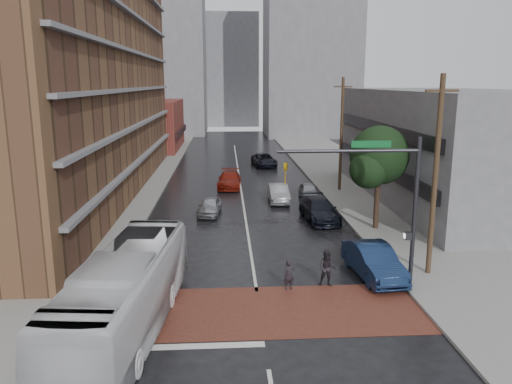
{
  "coord_description": "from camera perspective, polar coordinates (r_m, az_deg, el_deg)",
  "views": [
    {
      "loc": [
        -1.37,
        -19.22,
        9.6
      ],
      "look_at": [
        0.33,
        8.31,
        3.5
      ],
      "focal_mm": 35.0,
      "sensor_mm": 36.0,
      "label": 1
    }
  ],
  "objects": [
    {
      "name": "ground",
      "position": [
        21.53,
        0.51,
        -14.01
      ],
      "size": [
        160.0,
        160.0,
        0.0
      ],
      "primitive_type": "plane",
      "color": "black",
      "rests_on": "ground"
    },
    {
      "name": "crosswalk",
      "position": [
        21.98,
        0.42,
        -13.41
      ],
      "size": [
        14.0,
        5.0,
        0.02
      ],
      "primitive_type": "cube",
      "color": "brown",
      "rests_on": "ground"
    },
    {
      "name": "sidewalk_west",
      "position": [
        46.36,
        -16.07,
        0.12
      ],
      "size": [
        9.0,
        90.0,
        0.15
      ],
      "primitive_type": "cube",
      "color": "gray",
      "rests_on": "ground"
    },
    {
      "name": "sidewalk_east",
      "position": [
        47.03,
        12.43,
        0.49
      ],
      "size": [
        9.0,
        90.0,
        0.15
      ],
      "primitive_type": "cube",
      "color": "gray",
      "rests_on": "ground"
    },
    {
      "name": "apartment_block",
      "position": [
        45.24,
        -20.69,
        17.29
      ],
      "size": [
        10.0,
        44.0,
        28.0
      ],
      "primitive_type": "cube",
      "color": "brown",
      "rests_on": "ground"
    },
    {
      "name": "storefront_west",
      "position": [
        74.24,
        -11.85,
        7.5
      ],
      "size": [
        8.0,
        16.0,
        7.0
      ],
      "primitive_type": "cube",
      "color": "brown",
      "rests_on": "ground"
    },
    {
      "name": "building_east",
      "position": [
        43.4,
        20.9,
        4.91
      ],
      "size": [
        11.0,
        26.0,
        9.0
      ],
      "primitive_type": "cube",
      "color": "gray",
      "rests_on": "ground"
    },
    {
      "name": "distant_tower_west",
      "position": [
        98.25,
        -11.35,
        15.98
      ],
      "size": [
        18.0,
        16.0,
        32.0
      ],
      "primitive_type": "cube",
      "color": "gray",
      "rests_on": "ground"
    },
    {
      "name": "distant_tower_east",
      "position": [
        92.89,
        6.31,
        17.59
      ],
      "size": [
        16.0,
        14.0,
        36.0
      ],
      "primitive_type": "cube",
      "color": "gray",
      "rests_on": "ground"
    },
    {
      "name": "distant_tower_center",
      "position": [
        114.26,
        -2.92,
        13.66
      ],
      "size": [
        12.0,
        10.0,
        24.0
      ],
      "primitive_type": "cube",
      "color": "gray",
      "rests_on": "ground"
    },
    {
      "name": "street_tree",
      "position": [
        33.15,
        13.9,
        3.66
      ],
      "size": [
        4.2,
        4.1,
        6.9
      ],
      "color": "#332319",
      "rests_on": "ground"
    },
    {
      "name": "signal_mast",
      "position": [
        23.41,
        14.53,
        0.06
      ],
      "size": [
        6.5,
        0.3,
        7.2
      ],
      "color": "#2D2D33",
      "rests_on": "ground"
    },
    {
      "name": "utility_pole_near",
      "position": [
        25.74,
        19.82,
        1.75
      ],
      "size": [
        1.6,
        0.26,
        10.0
      ],
      "color": "#473321",
      "rests_on": "ground"
    },
    {
      "name": "utility_pole_far",
      "position": [
        44.63,
        9.73,
        6.56
      ],
      "size": [
        1.6,
        0.26,
        10.0
      ],
      "color": "#473321",
      "rests_on": "ground"
    },
    {
      "name": "transit_bus",
      "position": [
        20.28,
        -14.69,
        -11.14
      ],
      "size": [
        3.91,
        11.83,
        3.23
      ],
      "primitive_type": "imported",
      "rotation": [
        0.0,
        0.0,
        -0.1
      ],
      "color": "silver",
      "rests_on": "ground"
    },
    {
      "name": "pedestrian_a",
      "position": [
        23.8,
        3.8,
        -9.45
      ],
      "size": [
        0.6,
        0.48,
        1.45
      ],
      "primitive_type": "imported",
      "rotation": [
        0.0,
        0.0,
        0.27
      ],
      "color": "black",
      "rests_on": "ground"
    },
    {
      "name": "pedestrian_b",
      "position": [
        24.32,
        8.16,
        -8.65
      ],
      "size": [
        1.0,
        0.86,
        1.78
      ],
      "primitive_type": "imported",
      "rotation": [
        0.0,
        0.0,
        -0.24
      ],
      "color": "black",
      "rests_on": "ground"
    },
    {
      "name": "car_travel_a",
      "position": [
        36.91,
        -5.32,
        -1.62
      ],
      "size": [
        1.92,
        3.93,
        1.29
      ],
      "primitive_type": "imported",
      "rotation": [
        0.0,
        0.0,
        -0.11
      ],
      "color": "#A8AAAF",
      "rests_on": "ground"
    },
    {
      "name": "car_travel_b",
      "position": [
        40.67,
        2.59,
        -0.14
      ],
      "size": [
        1.55,
        4.4,
        1.45
      ],
      "primitive_type": "imported",
      "rotation": [
        0.0,
        0.0,
        -0.0
      ],
      "color": "#AFB0B7",
      "rests_on": "ground"
    },
    {
      "name": "car_travel_c",
      "position": [
        46.27,
        -3.06,
        1.42
      ],
      "size": [
        2.37,
        5.2,
        1.48
      ],
      "primitive_type": "imported",
      "rotation": [
        0.0,
        0.0,
        -0.06
      ],
      "color": "maroon",
      "rests_on": "ground"
    },
    {
      "name": "suv_travel",
      "position": [
        57.99,
        0.93,
        3.67
      ],
      "size": [
        2.98,
        5.48,
        1.46
      ],
      "primitive_type": "imported",
      "rotation": [
        0.0,
        0.0,
        0.11
      ],
      "color": "black",
      "rests_on": "ground"
    },
    {
      "name": "car_parked_near",
      "position": [
        25.89,
        13.28,
        -7.69
      ],
      "size": [
        2.26,
        5.17,
        1.65
      ],
      "primitive_type": "imported",
      "rotation": [
        0.0,
        0.0,
        0.1
      ],
      "color": "#15264A",
      "rests_on": "ground"
    },
    {
      "name": "car_parked_mid",
      "position": [
        35.51,
        7.26,
        -2.05
      ],
      "size": [
        2.53,
        5.38,
        1.52
      ],
      "primitive_type": "imported",
      "rotation": [
        0.0,
        0.0,
        0.08
      ],
      "color": "black",
      "rests_on": "ground"
    },
    {
      "name": "car_parked_far",
      "position": [
        42.27,
        6.04,
        0.15
      ],
      "size": [
        1.6,
        3.73,
        1.26
      ],
      "primitive_type": "imported",
      "rotation": [
        0.0,
        0.0,
        -0.03
      ],
      "color": "#A3A7AB",
      "rests_on": "ground"
    }
  ]
}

